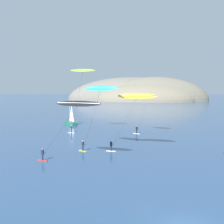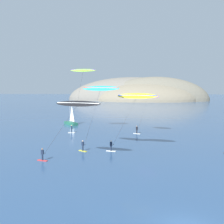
# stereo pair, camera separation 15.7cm
# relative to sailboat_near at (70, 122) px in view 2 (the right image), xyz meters

# --- Properties ---
(headland_island) EXTENTS (94.22, 49.39, 31.54)m
(headland_island) POSITION_rel_sailboat_near_xyz_m (21.78, 118.02, -0.64)
(headland_island) COLOR slate
(headland_island) RESTS_ON ground
(sailboat_near) EXTENTS (4.71, 5.06, 5.70)m
(sailboat_near) POSITION_rel_sailboat_near_xyz_m (0.00, 0.00, 0.00)
(sailboat_near) COLOR #23664C
(sailboat_near) RESTS_ON ground
(kitesurfer_purple) EXTENTS (5.35, 2.99, 8.43)m
(kitesurfer_purple) POSITION_rel_sailboat_near_xyz_m (19.18, -13.48, 6.70)
(kitesurfer_purple) COLOR silver
(kitesurfer_purple) RESTS_ON ground
(kitesurfer_yellow) EXTENTS (7.85, 2.68, 9.11)m
(kitesurfer_yellow) POSITION_rel_sailboat_near_xyz_m (16.65, -29.70, 7.44)
(kitesurfer_yellow) COLOR silver
(kitesurfer_yellow) RESTS_ON ground
(kitesurfer_cyan) EXTENTS (6.71, 3.56, 10.20)m
(kitesurfer_cyan) POSITION_rel_sailboat_near_xyz_m (11.32, -30.25, 8.41)
(kitesurfer_cyan) COLOR yellow
(kitesurfer_cyan) RESTS_ON ground
(kitesurfer_black) EXTENTS (9.17, 3.24, 8.32)m
(kitesurfer_black) POSITION_rel_sailboat_near_xyz_m (8.93, -36.32, 6.67)
(kitesurfer_black) COLOR red
(kitesurfer_black) RESTS_ON ground
(kitesurfer_lime) EXTENTS (6.14, 1.73, 13.76)m
(kitesurfer_lime) POSITION_rel_sailboat_near_xyz_m (5.62, -12.61, 11.84)
(kitesurfer_lime) COLOR silver
(kitesurfer_lime) RESTS_ON ground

